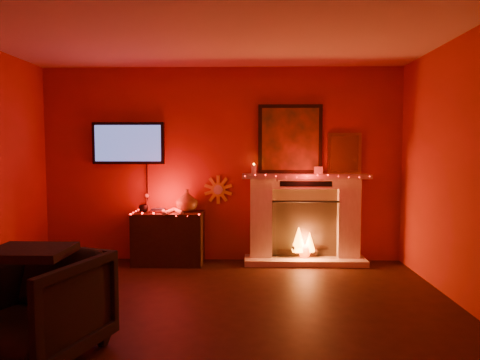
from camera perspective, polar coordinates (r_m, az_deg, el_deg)
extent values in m
plane|color=black|center=(3.83, -5.07, -19.94)|extent=(5.00, 5.00, 0.00)
plane|color=beige|center=(3.68, -5.35, 22.11)|extent=(5.00, 5.00, 0.00)
plane|color=#A5311A|center=(6.00, -2.45, 2.05)|extent=(5.00, 0.00, 5.00)
plane|color=#A5311A|center=(1.08, -20.84, -7.14)|extent=(5.00, 0.00, 5.00)
cube|color=#F4E0CD|center=(6.02, 8.64, -10.61)|extent=(1.65, 0.40, 0.08)
cube|color=#F4E0CD|center=(5.95, 2.82, -5.66)|extent=(0.30, 0.22, 0.95)
cube|color=#F4E0CD|center=(6.10, 14.21, -5.54)|extent=(0.30, 0.22, 0.95)
cube|color=#F4E0CD|center=(5.93, 8.64, -0.43)|extent=(1.50, 0.22, 0.14)
cube|color=#F4E0CD|center=(5.87, 8.72, 0.50)|extent=(1.72, 0.34, 0.06)
cube|color=#80664A|center=(6.06, 8.51, -5.53)|extent=(0.90, 0.10, 0.95)
cube|color=black|center=(5.90, 8.72, -6.63)|extent=(0.90, 0.02, 0.78)
cylinder|color=black|center=(6.04, 7.62, -9.57)|extent=(0.55, 0.09, 0.09)
cylinder|color=black|center=(6.07, 9.32, -8.94)|extent=(0.51, 0.18, 0.08)
cone|color=orange|center=(6.00, 7.83, -7.80)|extent=(0.20, 0.20, 0.34)
cone|color=orange|center=(6.04, 9.25, -8.13)|extent=(0.16, 0.16, 0.26)
sphere|color=#FF3F07|center=(6.05, 8.58, -9.37)|extent=(0.18, 0.18, 0.18)
cube|color=black|center=(5.97, 6.70, 5.43)|extent=(0.88, 0.05, 0.95)
cube|color=#BC5319|center=(5.94, 6.72, 5.43)|extent=(0.78, 0.01, 0.85)
cube|color=#B09233|center=(6.09, 13.74, 3.48)|extent=(0.46, 0.04, 0.56)
cube|color=olive|center=(6.07, 13.78, 3.48)|extent=(0.38, 0.01, 0.48)
cylinder|color=white|center=(5.86, 1.87, 1.42)|extent=(0.07, 0.07, 0.12)
cube|color=beige|center=(5.92, 10.42, 1.29)|extent=(0.12, 0.01, 0.10)
cube|color=black|center=(6.17, -14.66, 4.77)|extent=(1.00, 0.06, 0.58)
cube|color=#4960BD|center=(6.14, -14.74, 4.77)|extent=(0.92, 0.01, 0.50)
cylinder|color=black|center=(6.15, -12.27, -0.98)|extent=(0.02, 0.02, 0.66)
cylinder|color=gold|center=(6.00, -2.93, -1.30)|extent=(0.20, 0.03, 0.20)
cylinder|color=beige|center=(5.99, -2.94, -1.31)|extent=(0.13, 0.01, 0.13)
cube|color=black|center=(5.97, -9.51, -7.63)|extent=(0.94, 0.47, 0.71)
imported|color=brown|center=(5.89, -7.10, -2.73)|extent=(0.30, 0.30, 0.31)
imported|color=black|center=(5.97, -12.74, -3.72)|extent=(0.13, 0.13, 0.10)
cylinder|color=beige|center=(5.87, -10.26, -4.07)|extent=(0.18, 0.37, 0.05)
cylinder|color=beige|center=(5.79, -9.48, -4.17)|extent=(0.11, 0.38, 0.05)
cylinder|color=beige|center=(5.84, -8.30, -4.09)|extent=(0.22, 0.36, 0.05)
cube|color=#521D17|center=(5.89, -10.96, -4.13)|extent=(0.20, 0.14, 0.03)
cube|color=#21364E|center=(5.89, -10.85, -3.86)|extent=(0.17, 0.12, 0.02)
imported|color=black|center=(3.63, -25.60, -15.01)|extent=(1.08, 1.09, 0.79)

